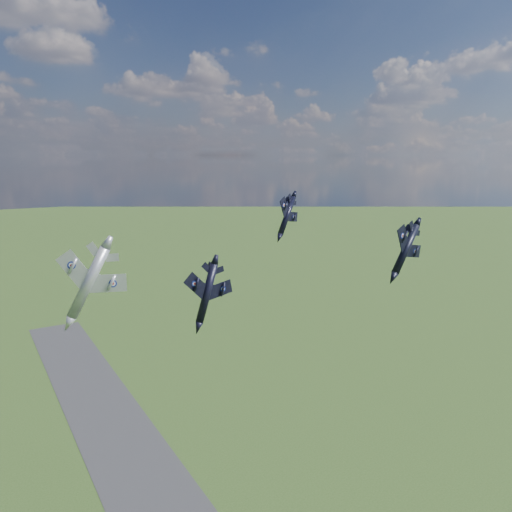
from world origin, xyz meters
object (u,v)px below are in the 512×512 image
jet_lead_navy (207,293)px  jet_high_navy (287,216)px  jet_left_silver (89,282)px  jet_right_navy (406,249)px

jet_lead_navy → jet_high_navy: jet_high_navy is taller
jet_left_silver → jet_right_navy: bearing=4.6°
jet_right_navy → jet_left_silver: jet_right_navy is taller
jet_lead_navy → jet_right_navy: size_ratio=1.01×
jet_right_navy → jet_high_navy: (-5.09, 29.58, 3.20)m
jet_right_navy → jet_left_silver: size_ratio=0.84×
jet_lead_navy → jet_right_navy: bearing=-23.0°
jet_right_navy → jet_high_navy: 30.19m
jet_left_silver → jet_lead_navy: bearing=13.7°
jet_lead_navy → jet_left_silver: bearing=170.7°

